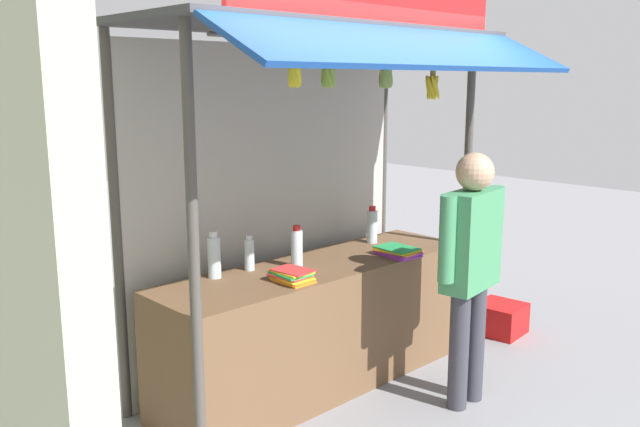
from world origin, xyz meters
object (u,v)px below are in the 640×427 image
(water_bottle_mid_right, at_px, (372,226))
(banana_bunch_inner_right, at_px, (328,76))
(vendor_person, at_px, (471,257))
(plastic_crate, at_px, (500,318))
(banana_bunch_inner_left, at_px, (386,77))
(banana_bunch_rightmost, at_px, (432,87))
(banana_bunch_leftmost, at_px, (294,75))
(water_bottle_rear_center, at_px, (214,256))
(water_bottle_center, at_px, (249,254))
(magazine_stack_front_left, at_px, (398,251))
(magazine_stack_right, at_px, (292,276))
(water_bottle_far_left, at_px, (297,247))

(water_bottle_mid_right, distance_m, banana_bunch_inner_right, 1.65)
(vendor_person, height_order, plastic_crate, vendor_person)
(banana_bunch_inner_left, height_order, plastic_crate, banana_bunch_inner_left)
(banana_bunch_rightmost, xyz_separation_m, plastic_crate, (1.13, 0.08, -1.91))
(plastic_crate, bearing_deg, banana_bunch_inner_right, -177.98)
(banana_bunch_inner_left, distance_m, banana_bunch_leftmost, 0.74)
(water_bottle_rear_center, height_order, water_bottle_center, water_bottle_rear_center)
(water_bottle_rear_center, bearing_deg, magazine_stack_front_left, -19.32)
(water_bottle_center, bearing_deg, water_bottle_rear_center, 176.82)
(water_bottle_center, bearing_deg, banana_bunch_inner_right, -83.25)
(water_bottle_rear_center, distance_m, vendor_person, 1.61)
(water_bottle_center, bearing_deg, magazine_stack_right, -85.88)
(water_bottle_center, distance_m, banana_bunch_inner_left, 1.42)
(magazine_stack_right, height_order, plastic_crate, magazine_stack_right)
(water_bottle_rear_center, xyz_separation_m, banana_bunch_inner_right, (0.34, -0.67, 1.10))
(banana_bunch_inner_left, relative_size, banana_bunch_leftmost, 1.04)
(water_bottle_mid_right, bearing_deg, banana_bunch_leftmost, -155.27)
(water_bottle_mid_right, xyz_separation_m, banana_bunch_inner_left, (-0.58, -0.61, 1.11))
(banana_bunch_rightmost, bearing_deg, water_bottle_mid_right, 79.61)
(vendor_person, bearing_deg, banana_bunch_inner_right, 144.42)
(water_bottle_far_left, xyz_separation_m, magazine_stack_right, (-0.25, -0.23, -0.09))
(banana_bunch_inner_left, bearing_deg, banana_bunch_leftmost, -179.95)
(banana_bunch_inner_right, bearing_deg, magazine_stack_front_left, 13.91)
(magazine_stack_front_left, relative_size, banana_bunch_leftmost, 1.29)
(water_bottle_center, height_order, magazine_stack_front_left, water_bottle_center)
(water_bottle_center, relative_size, banana_bunch_inner_left, 0.92)
(magazine_stack_front_left, distance_m, plastic_crate, 1.40)
(water_bottle_rear_center, relative_size, banana_bunch_inner_left, 1.17)
(water_bottle_center, height_order, banana_bunch_leftmost, banana_bunch_leftmost)
(plastic_crate, bearing_deg, water_bottle_center, 164.98)
(water_bottle_far_left, bearing_deg, banana_bunch_leftmost, -132.16)
(water_bottle_mid_right, bearing_deg, plastic_crate, -27.55)
(vendor_person, bearing_deg, banana_bunch_leftmost, 150.29)
(water_bottle_rear_center, relative_size, banana_bunch_rightmost, 0.89)
(water_bottle_mid_right, relative_size, magazine_stack_front_left, 0.90)
(magazine_stack_right, xyz_separation_m, banana_bunch_inner_right, (0.05, -0.27, 1.21))
(banana_bunch_inner_left, height_order, banana_bunch_inner_right, same)
(magazine_stack_right, xyz_separation_m, plastic_crate, (2.13, -0.19, -0.77))
(magazine_stack_front_left, distance_m, banana_bunch_inner_left, 1.31)
(banana_bunch_inner_left, xyz_separation_m, vendor_person, (0.34, -0.44, -1.11))
(banana_bunch_leftmost, bearing_deg, water_bottle_center, 74.94)
(plastic_crate, bearing_deg, banana_bunch_inner_left, -177.36)
(banana_bunch_inner_left, distance_m, banana_bunch_rightmost, 0.47)
(vendor_person, bearing_deg, water_bottle_far_left, 116.13)
(water_bottle_far_left, distance_m, magazine_stack_right, 0.35)
(water_bottle_rear_center, bearing_deg, water_bottle_far_left, -17.32)
(banana_bunch_inner_left, height_order, vendor_person, banana_bunch_inner_left)
(banana_bunch_inner_left, relative_size, vendor_person, 0.15)
(banana_bunch_rightmost, relative_size, vendor_person, 0.20)
(banana_bunch_inner_right, distance_m, banana_bunch_rightmost, 0.96)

